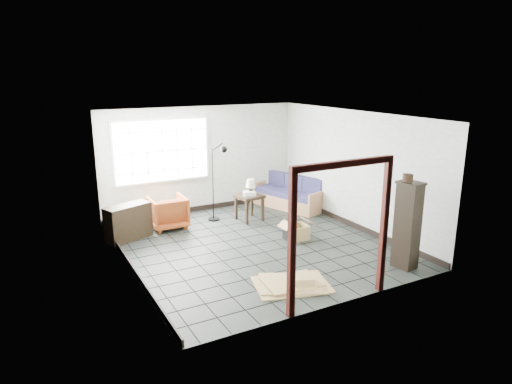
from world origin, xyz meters
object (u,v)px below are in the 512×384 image
armchair (168,211)px  tall_shelf (407,225)px  futon_sofa (290,196)px  side_table (249,199)px

armchair → tall_shelf: 5.12m
tall_shelf → futon_sofa: bearing=79.2°
futon_sofa → side_table: (-1.42, -0.45, 0.21)m
side_table → futon_sofa: bearing=17.5°
futon_sofa → side_table: futon_sofa is taller
futon_sofa → side_table: size_ratio=3.18×
armchair → side_table: (1.85, -0.39, 0.11)m
futon_sofa → armchair: (-3.27, -0.06, 0.10)m
futon_sofa → tall_shelf: tall_shelf is taller
armchair → tall_shelf: size_ratio=0.50×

